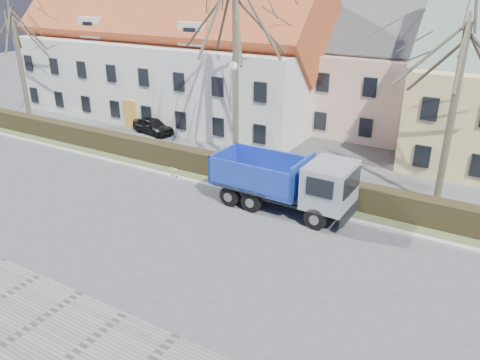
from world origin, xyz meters
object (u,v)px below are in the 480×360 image
Objects in this scene: dump_truck at (278,180)px; cart_frame at (171,172)px; streetlight at (234,119)px; parked_car_a at (153,126)px.

dump_truck is 7.16m from cart_frame.
streetlight is (-4.27, 2.82, 1.83)m from dump_truck.
parked_car_a is (-9.31, 3.65, -2.71)m from streetlight.
cart_frame is (-2.79, -2.47, -2.97)m from streetlight.
dump_truck is at bearing -33.47° from streetlight.
streetlight is 4.76m from cart_frame.
streetlight is at bearing -100.91° from parked_car_a.
dump_truck reaches higher than parked_car_a.
streetlight is at bearing 147.62° from dump_truck.
parked_car_a is at bearing 158.60° from streetlight.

